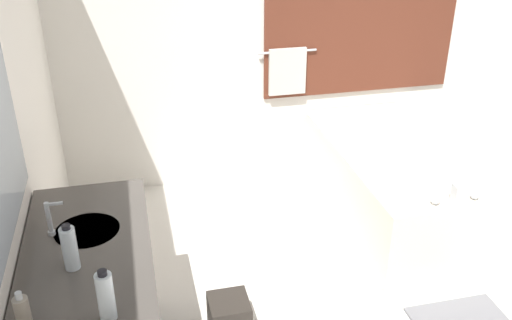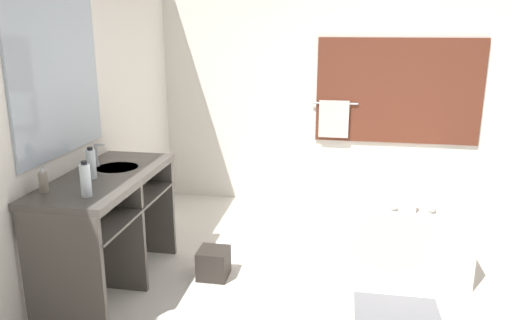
{
  "view_description": "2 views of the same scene",
  "coord_description": "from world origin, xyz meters",
  "px_view_note": "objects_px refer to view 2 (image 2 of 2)",
  "views": [
    {
      "loc": [
        -1.61,
        -2.28,
        2.5
      ],
      "look_at": [
        -0.87,
        0.87,
        0.85
      ],
      "focal_mm": 40.0,
      "sensor_mm": 36.0,
      "label": 1
    },
    {
      "loc": [
        -0.2,
        -3.23,
        1.97
      ],
      "look_at": [
        -0.9,
        0.72,
        0.88
      ],
      "focal_mm": 35.0,
      "sensor_mm": 36.0,
      "label": 2
    }
  ],
  "objects_px": {
    "soap_dispenser": "(43,182)",
    "water_bottle_1": "(91,164)",
    "waste_bin": "(214,263)",
    "water_bottle_2": "(86,180)",
    "bathtub": "(400,207)"
  },
  "relations": [
    {
      "from": "bathtub",
      "to": "water_bottle_1",
      "type": "height_order",
      "value": "water_bottle_1"
    },
    {
      "from": "soap_dispenser",
      "to": "waste_bin",
      "type": "relative_size",
      "value": 0.68
    },
    {
      "from": "soap_dispenser",
      "to": "bathtub",
      "type": "bearing_deg",
      "value": 34.93
    },
    {
      "from": "bathtub",
      "to": "water_bottle_2",
      "type": "relative_size",
      "value": 7.74
    },
    {
      "from": "water_bottle_1",
      "to": "soap_dispenser",
      "type": "bearing_deg",
      "value": -116.19
    },
    {
      "from": "bathtub",
      "to": "waste_bin",
      "type": "distance_m",
      "value": 1.84
    },
    {
      "from": "soap_dispenser",
      "to": "water_bottle_1",
      "type": "bearing_deg",
      "value": 63.81
    },
    {
      "from": "water_bottle_1",
      "to": "water_bottle_2",
      "type": "height_order",
      "value": "water_bottle_2"
    },
    {
      "from": "water_bottle_1",
      "to": "soap_dispenser",
      "type": "relative_size",
      "value": 1.41
    },
    {
      "from": "soap_dispenser",
      "to": "waste_bin",
      "type": "distance_m",
      "value": 1.46
    },
    {
      "from": "bathtub",
      "to": "soap_dispenser",
      "type": "xyz_separation_m",
      "value": [
        -2.46,
        -1.72,
        0.66
      ]
    },
    {
      "from": "water_bottle_1",
      "to": "water_bottle_2",
      "type": "bearing_deg",
      "value": -67.03
    },
    {
      "from": "bathtub",
      "to": "water_bottle_1",
      "type": "bearing_deg",
      "value": -148.89
    },
    {
      "from": "water_bottle_1",
      "to": "waste_bin",
      "type": "height_order",
      "value": "water_bottle_1"
    },
    {
      "from": "soap_dispenser",
      "to": "waste_bin",
      "type": "bearing_deg",
      "value": 37.81
    }
  ]
}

